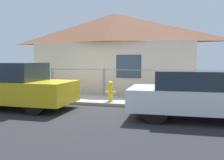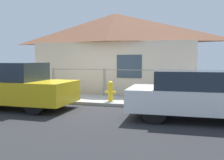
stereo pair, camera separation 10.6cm
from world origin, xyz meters
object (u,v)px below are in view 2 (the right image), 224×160
Objects in this scene: car_left at (12,86)px; car_right at (202,95)px; potted_plant_near_hydrant at (131,93)px; fire_hydrant at (111,91)px.

car_left reaches higher than car_right.
potted_plant_near_hydrant is at bearing 33.26° from car_left.
car_right is at bearing -27.87° from fire_hydrant.
car_right is 3.40m from potted_plant_near_hydrant.
car_right is at bearing -43.99° from potted_plant_near_hydrant.
potted_plant_near_hydrant is at bearing 134.18° from car_right.
car_right is 5.47× the size of fire_hydrant.
fire_hydrant reaches higher than potted_plant_near_hydrant.
fire_hydrant is at bearing 28.01° from car_left.
potted_plant_near_hydrant is (-2.44, 2.35, -0.34)m from car_right.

